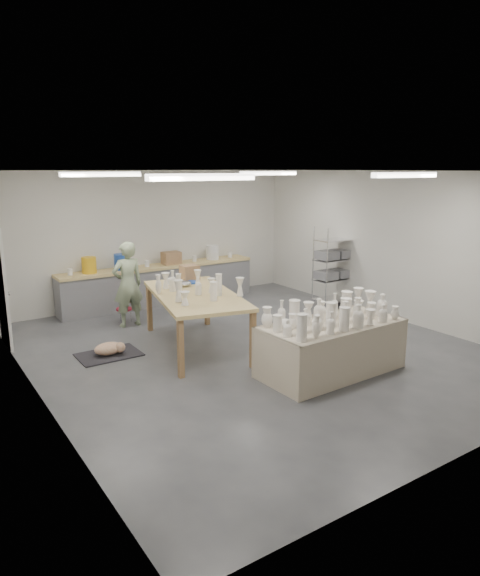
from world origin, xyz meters
TOP-DOWN VIEW (x-y plane):
  - room at (-0.11, 0.08)m, footprint 8.00×8.02m
  - back_counter at (-0.01, 3.68)m, footprint 4.60×0.60m
  - wire_shelf at (3.20, 1.40)m, footprint 0.88×0.48m
  - drying_table at (0.41, -1.47)m, footprint 2.25×1.11m
  - work_table at (-0.74, 0.73)m, footprint 1.84×2.80m
  - rug at (-2.16, 1.11)m, footprint 1.00×0.70m
  - cat at (-2.14, 1.10)m, footprint 0.55×0.45m
  - potter at (-1.24, 2.48)m, footprint 0.62×0.41m
  - red_stool at (-1.24, 2.75)m, footprint 0.38×0.38m

SIDE VIEW (x-z plane):
  - rug at x=-2.16m, z-range 0.00..0.02m
  - cat at x=-2.14m, z-range 0.02..0.23m
  - red_stool at x=-1.24m, z-range 0.11..0.41m
  - drying_table at x=0.41m, z-range -0.13..1.02m
  - back_counter at x=-0.01m, z-range -0.13..1.11m
  - potter at x=-1.24m, z-range 0.00..1.68m
  - wire_shelf at x=3.20m, z-range 0.02..1.82m
  - work_table at x=-0.74m, z-range 0.29..1.62m
  - room at x=-0.11m, z-range 0.56..3.56m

